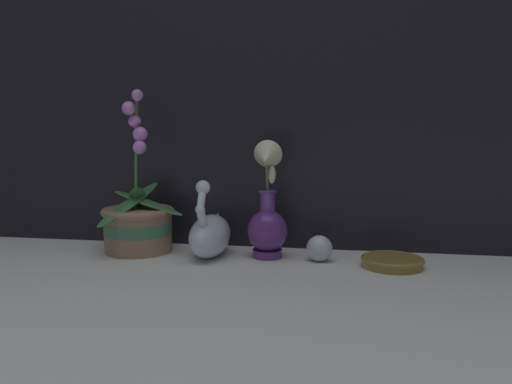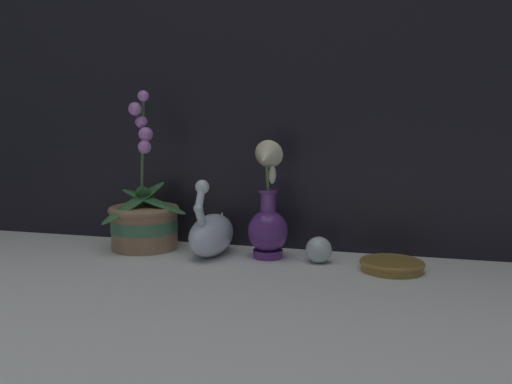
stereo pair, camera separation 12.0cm
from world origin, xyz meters
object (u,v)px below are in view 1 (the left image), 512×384
orchid_potted_plant (138,222)px  amber_dish (392,261)px  swan_figurine (210,234)px  blue_vase (267,216)px  glass_sphere (319,248)px

orchid_potted_plant → amber_dish: bearing=-4.4°
orchid_potted_plant → swan_figurine: 0.20m
blue_vase → amber_dish: bearing=-7.3°
swan_figurine → amber_dish: (0.44, -0.03, -0.04)m
orchid_potted_plant → glass_sphere: size_ratio=6.59×
orchid_potted_plant → swan_figurine: orchid_potted_plant is taller
swan_figurine → blue_vase: (0.14, 0.01, 0.05)m
orchid_potted_plant → swan_figurine: (0.20, -0.02, -0.02)m
orchid_potted_plant → glass_sphere: bearing=-2.9°
swan_figurine → blue_vase: blue_vase is taller
glass_sphere → amber_dish: 0.17m
orchid_potted_plant → amber_dish: (0.63, -0.05, -0.06)m
glass_sphere → swan_figurine: bearing=179.4°
blue_vase → swan_figurine: bearing=-175.9°
swan_figurine → amber_dish: swan_figurine is taller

